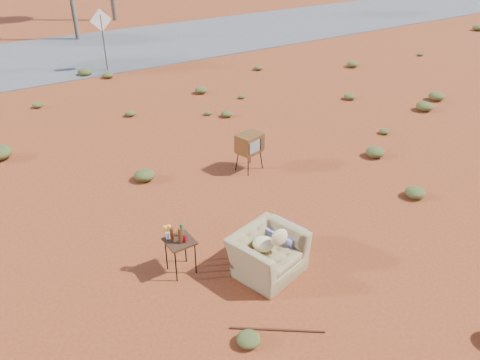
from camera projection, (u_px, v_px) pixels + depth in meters
ground at (264, 265)px, 7.66m from camera, size 140.00×140.00×0.00m
highway at (46, 58)px, 18.61m from camera, size 140.00×7.00×0.04m
armchair at (270, 246)px, 7.40m from camera, size 1.37×1.09×0.93m
tv_unit at (250, 144)px, 10.23m from camera, size 0.62×0.54×0.86m
side_table at (177, 239)px, 7.23m from camera, size 0.43×0.43×0.88m
rusty_bar at (277, 330)px, 6.45m from camera, size 1.08×0.80×0.04m
road_sign at (102, 29)px, 16.39m from camera, size 0.78×0.06×2.19m
scrub_patch at (119, 165)px, 10.43m from camera, size 17.49×8.07×0.33m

